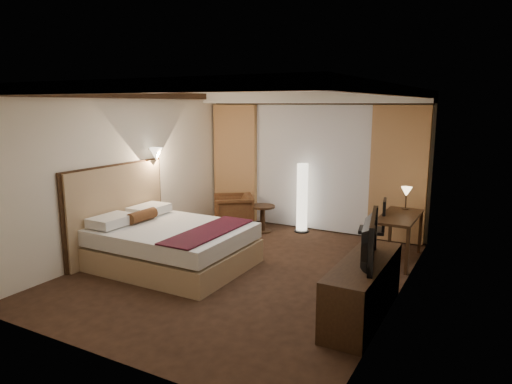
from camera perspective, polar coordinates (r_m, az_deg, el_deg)
The scene contains 21 objects.
floor at distance 7.03m, azimuth -1.58°, elevation -9.79°, with size 4.50×5.50×0.01m, color black.
ceiling at distance 6.58m, azimuth -1.71°, elevation 12.78°, with size 4.50×5.50×0.01m, color white.
back_wall at distance 9.13m, azimuth 7.08°, elevation 3.70°, with size 4.50×0.02×2.70m, color silver.
left_wall at distance 8.03m, azimuth -15.68°, elevation 2.38°, with size 0.02×5.50×2.70m, color silver.
right_wall at distance 5.89m, azimuth 17.65°, elevation -0.73°, with size 0.02×5.50×2.70m, color silver.
crown_molding at distance 6.58m, azimuth -1.70°, elevation 12.26°, with size 4.50×5.50×0.12m, color black, non-canonical shape.
soffit at distance 8.83m, azimuth 6.66°, elevation 11.60°, with size 4.50×0.50×0.20m, color white.
curtain_sheer at distance 9.07m, azimuth 6.87°, elevation 3.02°, with size 2.48×0.04×2.45m, color silver.
curtain_left_drape at distance 9.77m, azimuth -2.58°, elevation 3.65°, with size 1.00×0.14×2.45m, color tan.
curtain_right_drape at distance 8.54m, azimuth 17.38°, elevation 2.10°, with size 1.00×0.14×2.45m, color tan.
wall_sconce at distance 8.28m, azimuth -12.39°, elevation 4.67°, with size 0.24×0.24×0.24m, color white, non-canonical shape.
bed at distance 7.23m, azimuth -10.34°, elevation -6.61°, with size 2.25×1.75×0.66m, color white, non-canonical shape.
headboard at distance 7.87m, azimuth -16.90°, elevation -2.30°, with size 0.12×2.05×1.50m, color tan, non-canonical shape.
armchair at distance 9.17m, azimuth -2.86°, elevation -2.31°, with size 0.75×0.71×0.78m, color #4D2717.
side_table at distance 9.00m, azimuth 0.85°, elevation -3.35°, with size 0.48×0.48×0.53m, color black, non-canonical shape.
floor_lamp at distance 8.95m, azimuth 5.79°, elevation -0.72°, with size 0.29×0.29×1.37m, color white, non-canonical shape.
desk at distance 7.70m, azimuth 17.34°, elevation -5.50°, with size 0.55×1.26×0.75m, color black, non-canonical shape.
desk_lamp at distance 8.03m, azimuth 18.24°, elevation -0.88°, with size 0.18×0.18×0.34m, color #FFD899, non-canonical shape.
office_chair at distance 7.70m, azimuth 14.26°, elevation -4.40°, with size 0.48×0.48×0.99m, color black, non-canonical shape.
dresser at distance 5.64m, azimuth 13.24°, elevation -11.69°, with size 0.50×1.78×0.69m, color black, non-canonical shape.
television at distance 5.43m, azimuth 13.24°, elevation -5.15°, with size 1.11×0.64×0.15m, color black.
Camera 1 is at (3.31, -5.68, 2.49)m, focal length 32.00 mm.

